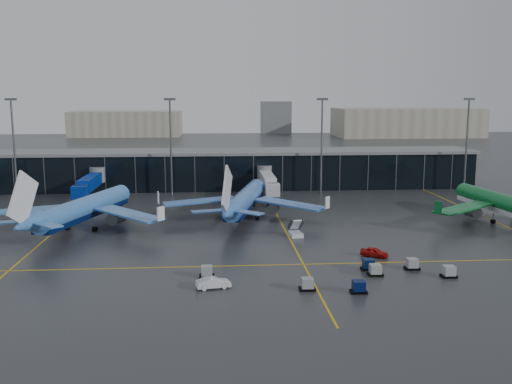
{
  "coord_description": "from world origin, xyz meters",
  "views": [
    {
      "loc": [
        -3.89,
        -100.44,
        26.19
      ],
      "look_at": [
        5.0,
        18.0,
        6.0
      ],
      "focal_mm": 40.0,
      "sensor_mm": 36.0,
      "label": 1
    }
  ],
  "objects": [
    {
      "name": "airliner_aer_lingus",
      "position": [
        56.12,
        12.74,
        6.21
      ],
      "size": [
        39.47,
        43.86,
        12.42
      ],
      "primitive_type": null,
      "rotation": [
        0.0,
        0.0,
        0.1
      ],
      "color": "#0C6B2C",
      "rests_on": "ground"
    },
    {
      "name": "airliner_klm_near",
      "position": [
        2.88,
        20.4,
        6.51
      ],
      "size": [
        45.93,
        49.77,
        13.01
      ],
      "primitive_type": null,
      "rotation": [
        0.0,
        0.0,
        -0.23
      ],
      "color": "#3D72C8",
      "rests_on": "ground"
    },
    {
      "name": "jet_bridges",
      "position": [
        -35.0,
        42.99,
        4.55
      ],
      "size": [
        94.0,
        27.5,
        7.2
      ],
      "color": "#595B60",
      "rests_on": "ground"
    },
    {
      "name": "distant_hangars",
      "position": [
        49.94,
        270.08,
        8.79
      ],
      "size": [
        260.0,
        71.0,
        22.0
      ],
      "color": "#B2AD99",
      "rests_on": "ground"
    },
    {
      "name": "terminal_pier",
      "position": [
        0.0,
        62.0,
        5.42
      ],
      "size": [
        142.0,
        17.0,
        10.7
      ],
      "color": "black",
      "rests_on": "ground"
    },
    {
      "name": "service_van_red",
      "position": [
        22.28,
        -11.65,
        0.77
      ],
      "size": [
        4.8,
        3.98,
        1.54
      ],
      "primitive_type": "imported",
      "rotation": [
        0.0,
        0.0,
        1.0
      ],
      "color": "#AB0F0D",
      "rests_on": "ground"
    },
    {
      "name": "taxi_lines",
      "position": [
        10.0,
        10.61,
        0.01
      ],
      "size": [
        220.0,
        120.0,
        0.02
      ],
      "color": "gold",
      "rests_on": "ground"
    },
    {
      "name": "baggage_carts",
      "position": [
        16.3,
        -22.51,
        0.76
      ],
      "size": [
        37.39,
        11.46,
        1.7
      ],
      "color": "black",
      "rests_on": "ground"
    },
    {
      "name": "ground",
      "position": [
        0.0,
        0.0,
        0.0
      ],
      "size": [
        600.0,
        600.0,
        0.0
      ],
      "primitive_type": "plane",
      "color": "#282B2D",
      "rests_on": "ground"
    },
    {
      "name": "service_van_white",
      "position": [
        -4.12,
        -25.19,
        0.78
      ],
      "size": [
        5.01,
        2.63,
        1.57
      ],
      "primitive_type": "imported",
      "rotation": [
        0.0,
        0.0,
        1.78
      ],
      "color": "silver",
      "rests_on": "ground"
    },
    {
      "name": "airliner_arkefly",
      "position": [
        -29.38,
        12.71,
        6.68
      ],
      "size": [
        49.27,
        52.78,
        13.36
      ],
      "primitive_type": null,
      "rotation": [
        0.0,
        0.0,
        -0.3
      ],
      "color": "#3D7AC9",
      "rests_on": "ground"
    },
    {
      "name": "flood_masts",
      "position": [
        5.0,
        50.0,
        13.81
      ],
      "size": [
        203.0,
        0.5,
        25.5
      ],
      "color": "#595B60",
      "rests_on": "ground"
    },
    {
      "name": "mobile_airstair",
      "position": [
        11.35,
        2.91,
        0.77
      ],
      "size": [
        2.6,
        3.46,
        3.45
      ],
      "rotation": [
        0.0,
        0.0,
        0.13
      ],
      "color": "white",
      "rests_on": "ground"
    }
  ]
}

